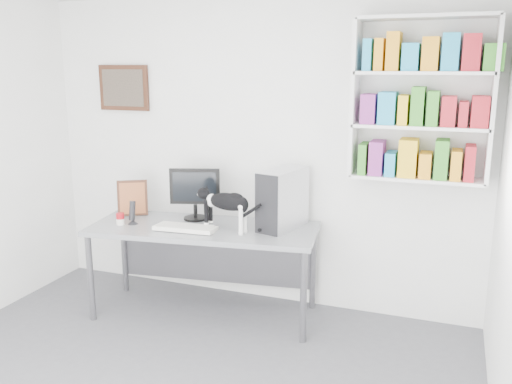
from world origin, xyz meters
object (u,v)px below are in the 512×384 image
Objects in this scene: leaning_print at (132,197)px; soup_can at (120,219)px; cat at (227,211)px; monitor at (195,194)px; keyboard at (185,228)px; pc_tower at (283,199)px; desk at (204,271)px; bookshelf at (421,100)px; speaker at (132,212)px.

leaning_print is 3.29× the size of soup_can.
cat is at bearing -38.62° from leaning_print.
monitor reaches higher than keyboard.
cat is at bearing 12.67° from keyboard.
pc_tower is 4.94× the size of soup_can.
desk is 0.84m from soup_can.
desk is 3.51× the size of cat.
monitor is (-1.82, -0.20, -0.83)m from bookshelf.
bookshelf reaches higher than leaning_print.
speaker reaches higher than soup_can.
monitor reaches higher than cat.
desk is 3.82× the size of pc_tower.
pc_tower reaches higher than monitor.
soup_can is at bearing -150.29° from pc_tower.
desk is at bearing -66.02° from monitor.
bookshelf is 2.01m from monitor.
desk is 18.85× the size of soup_can.
keyboard is 0.37m from cat.
desk is at bearing 15.97° from soup_can.
pc_tower reaches higher than speaker.
soup_can is at bearing -179.64° from keyboard.
desk is at bearing 54.28° from keyboard.
desk is at bearing -149.98° from pc_tower.
leaning_print is (-0.66, 0.25, 0.15)m from keyboard.
monitor is 0.55m from speaker.
cat is (0.24, -0.05, 0.56)m from desk.
cat is at bearing -163.47° from bookshelf.
leaning_print is (-0.75, 0.10, 0.56)m from desk.
bookshelf is 2.11m from keyboard.
leaning_print reaches higher than desk.
cat is at bearing -47.73° from monitor.
cat reaches higher than leaning_print.
monitor is at bearing 97.57° from keyboard.
desk is 3.74× the size of keyboard.
bookshelf is 2.68× the size of monitor.
pc_tower is at bearing 8.71° from desk.
leaning_print is at bearing -173.53° from bookshelf.
desk is at bearing -167.31° from bookshelf.
desk is 0.79m from speaker.
leaning_print is (-0.59, -0.07, -0.07)m from monitor.
leaning_print reaches higher than soup_can.
speaker is at bearing 175.11° from keyboard.
desk is 0.45m from keyboard.
monitor is 0.46m from cat.
monitor is at bearing 35.18° from soup_can.
monitor is 4.60× the size of soup_can.
speaker is (-1.23, -0.33, -0.14)m from pc_tower.
speaker reaches higher than desk.
leaning_print is at bearing 168.87° from monitor.
soup_can reaches higher than keyboard.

